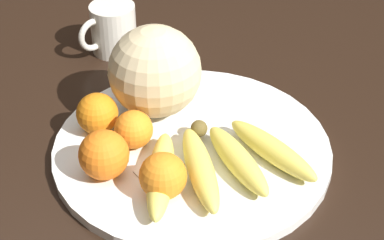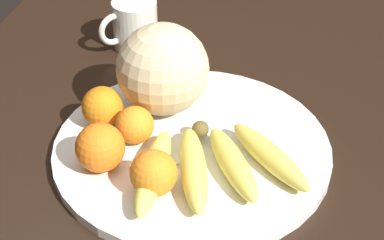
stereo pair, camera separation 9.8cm
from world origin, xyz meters
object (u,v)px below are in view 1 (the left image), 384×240
(orange_back_left, at_px, (97,114))
(ceramic_mug, at_px, (112,29))
(melon, at_px, (155,71))
(orange_mid_center, at_px, (104,155))
(kitchen_table, at_px, (221,165))
(orange_front_left, at_px, (163,176))
(orange_front_right, at_px, (134,129))
(produce_tag, at_px, (160,168))
(fruit_bowl, at_px, (192,149))
(banana_bunch, at_px, (216,163))

(orange_back_left, relative_size, ceramic_mug, 0.62)
(melon, distance_m, orange_mid_center, 0.18)
(orange_back_left, bearing_deg, orange_mid_center, -161.82)
(melon, bearing_deg, kitchen_table, -96.83)
(orange_front_left, relative_size, orange_mid_center, 0.92)
(ceramic_mug, bearing_deg, orange_front_right, -162.30)
(melon, distance_m, orange_back_left, 0.12)
(melon, relative_size, ceramic_mug, 1.40)
(orange_front_left, bearing_deg, ceramic_mug, 21.11)
(melon, height_order, produce_tag, melon)
(orange_front_right, height_order, orange_mid_center, orange_mid_center)
(fruit_bowl, xyz_separation_m, ceramic_mug, (0.30, 0.19, 0.04))
(orange_front_left, relative_size, produce_tag, 0.90)
(orange_back_left, height_order, ceramic_mug, ceramic_mug)
(orange_front_left, bearing_deg, fruit_bowl, -14.08)
(orange_back_left, bearing_deg, orange_front_left, -137.33)
(orange_front_right, relative_size, ceramic_mug, 0.56)
(kitchen_table, height_order, orange_front_right, orange_front_right)
(banana_bunch, bearing_deg, fruit_bowl, -169.45)
(banana_bunch, relative_size, ceramic_mug, 2.39)
(orange_front_right, bearing_deg, fruit_bowl, -84.67)
(fruit_bowl, relative_size, orange_mid_center, 5.85)
(fruit_bowl, bearing_deg, produce_tag, 144.72)
(produce_tag, relative_size, ceramic_mug, 0.70)
(banana_bunch, bearing_deg, kitchen_table, 155.31)
(kitchen_table, xyz_separation_m, orange_front_left, (-0.19, 0.07, 0.14))
(melon, height_order, banana_bunch, melon)
(fruit_bowl, height_order, orange_front_right, orange_front_right)
(kitchen_table, height_order, ceramic_mug, ceramic_mug)
(orange_front_left, distance_m, ceramic_mug, 0.44)
(melon, bearing_deg, orange_back_left, 128.49)
(orange_front_left, height_order, ceramic_mug, ceramic_mug)
(orange_front_right, height_order, ceramic_mug, ceramic_mug)
(fruit_bowl, height_order, orange_mid_center, orange_mid_center)
(melon, height_order, orange_front_right, melon)
(orange_front_right, height_order, orange_back_left, orange_back_left)
(orange_front_left, height_order, orange_front_right, orange_front_left)
(kitchen_table, xyz_separation_m, melon, (0.01, 0.11, 0.18))
(orange_mid_center, bearing_deg, produce_tag, -74.66)
(ceramic_mug, bearing_deg, fruit_bowl, -147.76)
(kitchen_table, distance_m, produce_tag, 0.19)
(melon, relative_size, orange_back_left, 2.27)
(orange_back_left, relative_size, produce_tag, 0.88)
(melon, distance_m, orange_front_right, 0.11)
(orange_back_left, bearing_deg, kitchen_table, -74.88)
(fruit_bowl, distance_m, orange_front_right, 0.10)
(orange_front_left, relative_size, orange_back_left, 1.02)
(kitchen_table, bearing_deg, orange_back_left, 105.12)
(kitchen_table, relative_size, banana_bunch, 5.10)
(orange_front_right, bearing_deg, orange_mid_center, 157.51)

